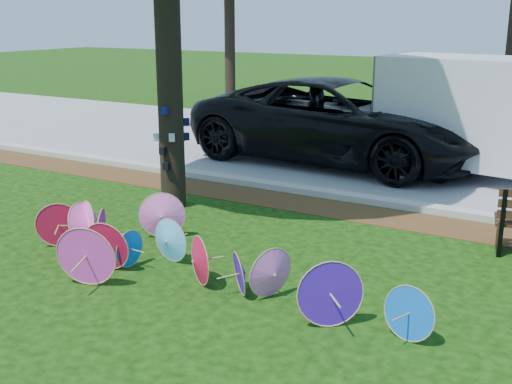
% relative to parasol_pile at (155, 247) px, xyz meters
% --- Properties ---
extents(ground, '(90.00, 90.00, 0.00)m').
position_rel_parasol_pile_xyz_m(ground, '(0.29, -0.70, -0.35)').
color(ground, black).
rests_on(ground, ground).
extents(mulch_strip, '(90.00, 1.00, 0.01)m').
position_rel_parasol_pile_xyz_m(mulch_strip, '(0.29, 3.80, -0.34)').
color(mulch_strip, '#472D16').
rests_on(mulch_strip, ground).
extents(curb, '(90.00, 0.30, 0.12)m').
position_rel_parasol_pile_xyz_m(curb, '(0.29, 4.50, -0.29)').
color(curb, '#B7B5AD').
rests_on(curb, ground).
extents(street, '(90.00, 8.00, 0.01)m').
position_rel_parasol_pile_xyz_m(street, '(0.29, 8.65, -0.34)').
color(street, gray).
rests_on(street, ground).
extents(parasol_pile, '(5.96, 2.32, 0.81)m').
position_rel_parasol_pile_xyz_m(parasol_pile, '(0.00, 0.00, 0.00)').
color(parasol_pile, '#F66CCD').
rests_on(parasol_pile, ground).
extents(black_van, '(7.05, 3.57, 1.91)m').
position_rel_parasol_pile_xyz_m(black_van, '(-0.48, 7.35, 0.61)').
color(black_van, black).
rests_on(black_van, ground).
extents(cargo_trailer, '(3.34, 2.34, 2.78)m').
position_rel_parasol_pile_xyz_m(cargo_trailer, '(2.18, 7.55, 1.04)').
color(cargo_trailer, silver).
rests_on(cargo_trailer, ground).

